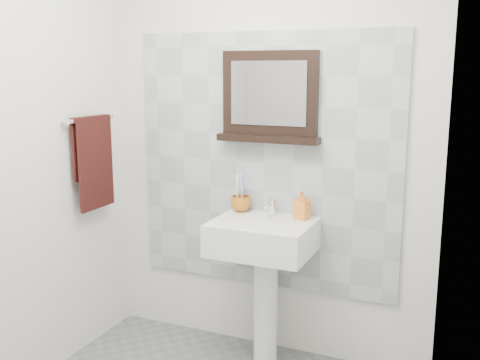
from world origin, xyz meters
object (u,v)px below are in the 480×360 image
object	(u,v)px
toothbrush_cup	(241,204)
soap_dispenser	(302,205)
hand_towel	(93,155)
framed_mirror	(270,99)
pedestal_sink	(263,252)

from	to	relation	value
toothbrush_cup	soap_dispenser	world-z (taller)	soap_dispenser
toothbrush_cup	hand_towel	distance (m)	0.92
framed_mirror	hand_towel	size ratio (longest dim) A/B	1.10
toothbrush_cup	framed_mirror	distance (m)	0.64
framed_mirror	soap_dispenser	bearing A→B (deg)	-16.46
pedestal_sink	soap_dispenser	xyz separation A→B (m)	(0.18, 0.12, 0.27)
pedestal_sink	toothbrush_cup	xyz separation A→B (m)	(-0.20, 0.14, 0.23)
soap_dispenser	framed_mirror	xyz separation A→B (m)	(-0.22, 0.07, 0.58)
toothbrush_cup	pedestal_sink	bearing A→B (deg)	-35.05
pedestal_sink	framed_mirror	distance (m)	0.87
pedestal_sink	hand_towel	distance (m)	1.15
pedestal_sink	framed_mirror	bearing A→B (deg)	102.32
soap_dispenser	hand_towel	distance (m)	1.26
soap_dispenser	framed_mirror	world-z (taller)	framed_mirror
framed_mirror	pedestal_sink	bearing A→B (deg)	-77.68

